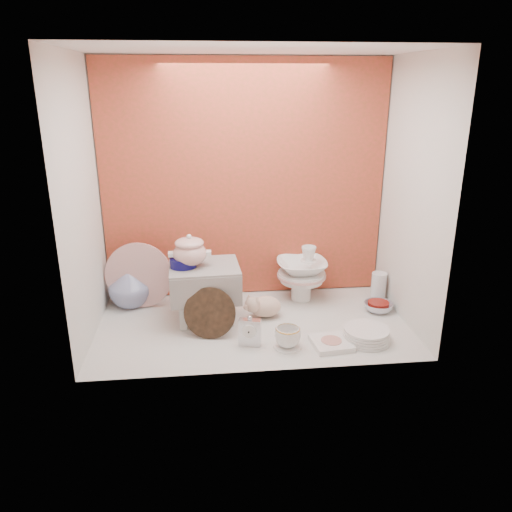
{
  "coord_description": "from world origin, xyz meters",
  "views": [
    {
      "loc": [
        -0.27,
        -2.62,
        1.35
      ],
      "look_at": [
        0.02,
        0.02,
        0.42
      ],
      "focal_mm": 35.04,
      "sensor_mm": 36.0,
      "label": 1
    }
  ],
  "objects_px": {
    "step_stool": "(205,293)",
    "soup_tureen": "(190,250)",
    "floral_platter": "(139,276)",
    "plush_pig": "(265,306)",
    "gold_rim_teacup": "(288,337)",
    "mantel_clock": "(250,331)",
    "dinner_plate_stack": "(366,335)",
    "crystal_bowl": "(378,307)",
    "blue_white_vase": "(130,285)",
    "porcelain_tower": "(302,273)"
  },
  "relations": [
    {
      "from": "step_stool",
      "to": "soup_tureen",
      "type": "height_order",
      "value": "soup_tureen"
    },
    {
      "from": "floral_platter",
      "to": "plush_pig",
      "type": "bearing_deg",
      "value": -17.07
    },
    {
      "from": "plush_pig",
      "to": "gold_rim_teacup",
      "type": "relative_size",
      "value": 1.75
    },
    {
      "from": "floral_platter",
      "to": "mantel_clock",
      "type": "bearing_deg",
      "value": -41.66
    },
    {
      "from": "floral_platter",
      "to": "dinner_plate_stack",
      "type": "relative_size",
      "value": 1.6
    },
    {
      "from": "crystal_bowl",
      "to": "mantel_clock",
      "type": "bearing_deg",
      "value": -157.88
    },
    {
      "from": "floral_platter",
      "to": "gold_rim_teacup",
      "type": "distance_m",
      "value": 1.05
    },
    {
      "from": "blue_white_vase",
      "to": "porcelain_tower",
      "type": "relative_size",
      "value": 0.76
    },
    {
      "from": "soup_tureen",
      "to": "porcelain_tower",
      "type": "xyz_separation_m",
      "value": [
        0.7,
        0.23,
        -0.26
      ]
    },
    {
      "from": "dinner_plate_stack",
      "to": "crystal_bowl",
      "type": "distance_m",
      "value": 0.41
    },
    {
      "from": "crystal_bowl",
      "to": "soup_tureen",
      "type": "bearing_deg",
      "value": 179.78
    },
    {
      "from": "mantel_clock",
      "to": "gold_rim_teacup",
      "type": "bearing_deg",
      "value": 2.93
    },
    {
      "from": "soup_tureen",
      "to": "mantel_clock",
      "type": "bearing_deg",
      "value": -47.85
    },
    {
      "from": "soup_tureen",
      "to": "blue_white_vase",
      "type": "height_order",
      "value": "soup_tureen"
    },
    {
      "from": "dinner_plate_stack",
      "to": "crystal_bowl",
      "type": "bearing_deg",
      "value": 61.6
    },
    {
      "from": "soup_tureen",
      "to": "plush_pig",
      "type": "distance_m",
      "value": 0.57
    },
    {
      "from": "soup_tureen",
      "to": "dinner_plate_stack",
      "type": "height_order",
      "value": "soup_tureen"
    },
    {
      "from": "floral_platter",
      "to": "mantel_clock",
      "type": "distance_m",
      "value": 0.86
    },
    {
      "from": "blue_white_vase",
      "to": "crystal_bowl",
      "type": "xyz_separation_m",
      "value": [
        1.54,
        -0.26,
        -0.11
      ]
    },
    {
      "from": "porcelain_tower",
      "to": "blue_white_vase",
      "type": "bearing_deg",
      "value": 178.6
    },
    {
      "from": "step_stool",
      "to": "porcelain_tower",
      "type": "height_order",
      "value": "porcelain_tower"
    },
    {
      "from": "soup_tureen",
      "to": "floral_platter",
      "type": "xyz_separation_m",
      "value": [
        -0.33,
        0.22,
        -0.23
      ]
    },
    {
      "from": "floral_platter",
      "to": "blue_white_vase",
      "type": "bearing_deg",
      "value": 156.35
    },
    {
      "from": "floral_platter",
      "to": "porcelain_tower",
      "type": "height_order",
      "value": "floral_platter"
    },
    {
      "from": "step_stool",
      "to": "porcelain_tower",
      "type": "relative_size",
      "value": 1.1
    },
    {
      "from": "blue_white_vase",
      "to": "mantel_clock",
      "type": "relative_size",
      "value": 1.59
    },
    {
      "from": "soup_tureen",
      "to": "crystal_bowl",
      "type": "distance_m",
      "value": 1.22
    },
    {
      "from": "soup_tureen",
      "to": "porcelain_tower",
      "type": "relative_size",
      "value": 0.64
    },
    {
      "from": "dinner_plate_stack",
      "to": "porcelain_tower",
      "type": "xyz_separation_m",
      "value": [
        -0.25,
        0.59,
        0.14
      ]
    },
    {
      "from": "blue_white_vase",
      "to": "plush_pig",
      "type": "relative_size",
      "value": 1.15
    },
    {
      "from": "dinner_plate_stack",
      "to": "porcelain_tower",
      "type": "height_order",
      "value": "porcelain_tower"
    },
    {
      "from": "soup_tureen",
      "to": "gold_rim_teacup",
      "type": "distance_m",
      "value": 0.74
    },
    {
      "from": "blue_white_vase",
      "to": "porcelain_tower",
      "type": "xyz_separation_m",
      "value": [
        1.1,
        -0.03,
        0.04
      ]
    },
    {
      "from": "mantel_clock",
      "to": "dinner_plate_stack",
      "type": "height_order",
      "value": "mantel_clock"
    },
    {
      "from": "mantel_clock",
      "to": "soup_tureen",
      "type": "bearing_deg",
      "value": 147.75
    },
    {
      "from": "floral_platter",
      "to": "crystal_bowl",
      "type": "relative_size",
      "value": 2.35
    },
    {
      "from": "plush_pig",
      "to": "soup_tureen",
      "type": "bearing_deg",
      "value": 177.48
    },
    {
      "from": "mantel_clock",
      "to": "porcelain_tower",
      "type": "bearing_deg",
      "value": 71.18
    },
    {
      "from": "dinner_plate_stack",
      "to": "crystal_bowl",
      "type": "relative_size",
      "value": 1.47
    },
    {
      "from": "step_stool",
      "to": "floral_platter",
      "type": "relative_size",
      "value": 0.96
    },
    {
      "from": "blue_white_vase",
      "to": "dinner_plate_stack",
      "type": "distance_m",
      "value": 1.48
    },
    {
      "from": "gold_rim_teacup",
      "to": "dinner_plate_stack",
      "type": "height_order",
      "value": "gold_rim_teacup"
    },
    {
      "from": "gold_rim_teacup",
      "to": "blue_white_vase",
      "type": "bearing_deg",
      "value": 144.61
    },
    {
      "from": "floral_platter",
      "to": "plush_pig",
      "type": "height_order",
      "value": "floral_platter"
    },
    {
      "from": "plush_pig",
      "to": "mantel_clock",
      "type": "bearing_deg",
      "value": -111.95
    },
    {
      "from": "step_stool",
      "to": "gold_rim_teacup",
      "type": "height_order",
      "value": "step_stool"
    },
    {
      "from": "blue_white_vase",
      "to": "crystal_bowl",
      "type": "height_order",
      "value": "blue_white_vase"
    },
    {
      "from": "step_stool",
      "to": "porcelain_tower",
      "type": "bearing_deg",
      "value": 17.0
    },
    {
      "from": "gold_rim_teacup",
      "to": "crystal_bowl",
      "type": "height_order",
      "value": "gold_rim_teacup"
    },
    {
      "from": "soup_tureen",
      "to": "dinner_plate_stack",
      "type": "bearing_deg",
      "value": -20.77
    }
  ]
}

